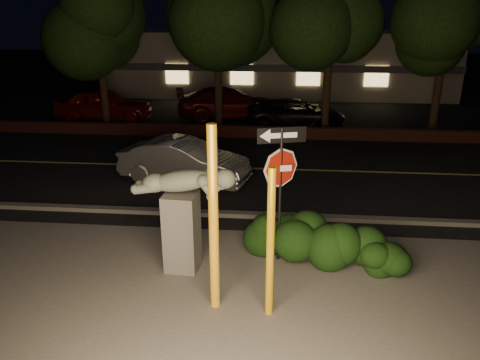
% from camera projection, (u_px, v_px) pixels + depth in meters
% --- Properties ---
extents(ground, '(90.00, 90.00, 0.00)m').
position_uv_depth(ground, '(268.00, 146.00, 19.38)').
color(ground, black).
rests_on(ground, ground).
extents(patio, '(14.00, 6.00, 0.02)m').
position_uv_depth(patio, '(248.00, 300.00, 9.10)').
color(patio, '#4C4944').
rests_on(patio, ground).
extents(road, '(80.00, 8.00, 0.01)m').
position_uv_depth(road, '(265.00, 169.00, 16.58)').
color(road, black).
rests_on(road, ground).
extents(lane_marking, '(80.00, 0.12, 0.00)m').
position_uv_depth(lane_marking, '(265.00, 169.00, 16.57)').
color(lane_marking, '#B8A949').
rests_on(lane_marking, road).
extents(curb, '(80.00, 0.25, 0.12)m').
position_uv_depth(curb, '(259.00, 215.00, 12.73)').
color(curb, '#4C4944').
rests_on(curb, ground).
extents(brick_wall, '(40.00, 0.35, 0.50)m').
position_uv_depth(brick_wall, '(270.00, 132.00, 20.51)').
color(brick_wall, '#4C1E18').
rests_on(brick_wall, ground).
extents(parking_lot, '(40.00, 12.00, 0.01)m').
position_uv_depth(parking_lot, '(273.00, 111.00, 25.92)').
color(parking_lot, black).
rests_on(parking_lot, ground).
extents(building, '(22.00, 10.20, 4.00)m').
position_uv_depth(building, '(277.00, 60.00, 32.70)').
color(building, gray).
rests_on(building, ground).
extents(tree_far_a, '(4.60, 4.60, 7.43)m').
position_uv_depth(tree_far_a, '(96.00, 9.00, 21.04)').
color(tree_far_a, black).
rests_on(tree_far_a, ground).
extents(tree_far_c, '(4.80, 4.80, 7.84)m').
position_uv_depth(tree_far_c, '(332.00, 1.00, 19.83)').
color(tree_far_c, black).
rests_on(tree_far_c, ground).
extents(tree_far_d, '(4.40, 4.40, 7.42)m').
position_uv_depth(tree_far_d, '(449.00, 7.00, 19.95)').
color(tree_far_d, black).
rests_on(tree_far_d, ground).
extents(yellow_pole_left, '(0.18, 0.18, 3.56)m').
position_uv_depth(yellow_pole_left, '(214.00, 221.00, 8.34)').
color(yellow_pole_left, yellow).
rests_on(yellow_pole_left, ground).
extents(yellow_pole_right, '(0.14, 0.14, 2.88)m').
position_uv_depth(yellow_pole_right, '(270.00, 245.00, 8.23)').
color(yellow_pole_right, gold).
rests_on(yellow_pole_right, ground).
extents(signpost, '(1.01, 0.31, 3.07)m').
position_uv_depth(signpost, '(281.00, 168.00, 9.85)').
color(signpost, black).
rests_on(signpost, ground).
extents(sculpture, '(2.19, 0.73, 2.34)m').
position_uv_depth(sculpture, '(183.00, 208.00, 9.76)').
color(sculpture, '#4C4944').
rests_on(sculpture, ground).
extents(hedge_center, '(2.33, 1.52, 1.12)m').
position_uv_depth(hedge_center, '(283.00, 229.00, 10.81)').
color(hedge_center, black).
rests_on(hedge_center, ground).
extents(hedge_right, '(2.06, 1.40, 1.23)m').
position_uv_depth(hedge_right, '(317.00, 236.00, 10.36)').
color(hedge_right, black).
rests_on(hedge_right, ground).
extents(hedge_far_right, '(1.60, 1.14, 1.03)m').
position_uv_depth(hedge_far_right, '(386.00, 251.00, 9.92)').
color(hedge_far_right, black).
rests_on(hedge_far_right, ground).
extents(silver_sedan, '(4.47, 2.46, 1.40)m').
position_uv_depth(silver_sedan, '(184.00, 161.00, 15.15)').
color(silver_sedan, '#ABACB0').
rests_on(silver_sedan, ground).
extents(parked_car_red, '(4.89, 2.25, 1.62)m').
position_uv_depth(parked_car_red, '(104.00, 104.00, 23.57)').
color(parked_car_red, maroon).
rests_on(parked_car_red, ground).
extents(parked_car_darkred, '(5.82, 3.48, 1.58)m').
position_uv_depth(parked_car_darkred, '(230.00, 103.00, 23.99)').
color(parked_car_darkred, '#450A0D').
rests_on(parked_car_darkred, ground).
extents(parked_car_dark, '(4.85, 2.60, 1.29)m').
position_uv_depth(parked_car_dark, '(296.00, 113.00, 22.45)').
color(parked_car_dark, black).
rests_on(parked_car_dark, ground).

